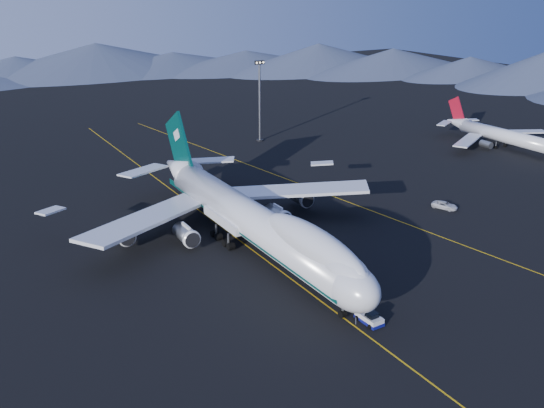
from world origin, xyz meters
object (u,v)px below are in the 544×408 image
floodlight_mast (260,101)px  boeing_747 (252,220)px  second_jet (503,136)px  service_van (445,205)px  pushback_tug (369,319)px

floodlight_mast → boeing_747: bearing=-120.5°
boeing_747 → second_jet: size_ratio=1.72×
service_van → floodlight_mast: size_ratio=0.23×
boeing_747 → floodlight_mast: size_ratio=3.08×
boeing_747 → service_van: boeing_747 is taller
second_jet → pushback_tug: bearing=-163.2°
second_jet → floodlight_mast: bearing=128.6°
floodlight_mast → second_jet: bearing=-37.6°
boeing_747 → floodlight_mast: floodlight_mast is taller
second_jet → floodlight_mast: size_ratio=1.79×
second_jet → floodlight_mast: (-55.24, 42.60, 8.28)m
pushback_tug → second_jet: size_ratio=0.10×
boeing_747 → second_jet: boeing_747 is taller
second_jet → service_van: 57.37m
boeing_747 → pushback_tug: (2.37, -29.53, -5.24)m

